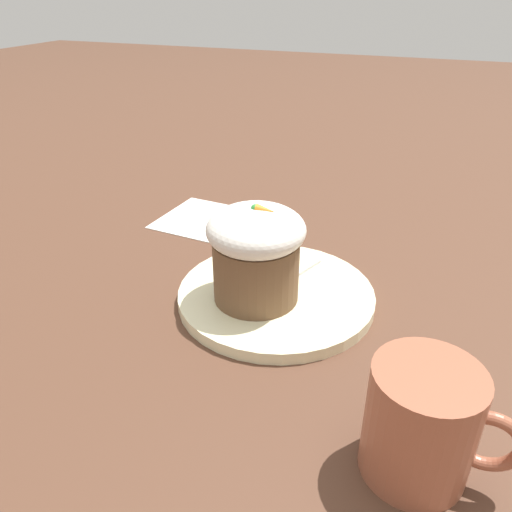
% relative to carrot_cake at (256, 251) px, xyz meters
% --- Properties ---
extents(ground_plane, '(4.00, 4.00, 0.00)m').
position_rel_carrot_cake_xyz_m(ground_plane, '(0.02, 0.02, -0.07)').
color(ground_plane, '#513323').
extents(dessert_plate, '(0.21, 0.21, 0.01)m').
position_rel_carrot_cake_xyz_m(dessert_plate, '(0.02, 0.02, -0.06)').
color(dessert_plate, beige).
rests_on(dessert_plate, ground_plane).
extents(carrot_cake, '(0.10, 0.10, 0.10)m').
position_rel_carrot_cake_xyz_m(carrot_cake, '(0.00, 0.00, 0.00)').
color(carrot_cake, brown).
rests_on(carrot_cake, dessert_plate).
extents(spoon, '(0.06, 0.11, 0.01)m').
position_rel_carrot_cake_xyz_m(spoon, '(0.01, 0.02, -0.05)').
color(spoon, silver).
rests_on(spoon, dessert_plate).
extents(coffee_cup, '(0.10, 0.07, 0.09)m').
position_rel_carrot_cake_xyz_m(coffee_cup, '(0.18, -0.14, -0.02)').
color(coffee_cup, '#9E563D').
rests_on(coffee_cup, ground_plane).
extents(paper_napkin, '(0.15, 0.13, 0.00)m').
position_rel_carrot_cake_xyz_m(paper_napkin, '(-0.14, 0.17, -0.07)').
color(paper_napkin, white).
rests_on(paper_napkin, ground_plane).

